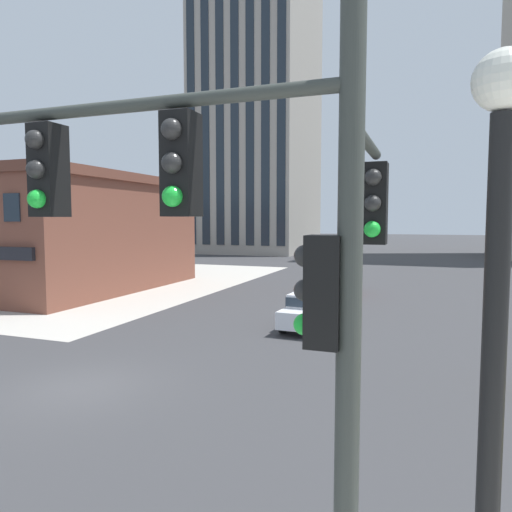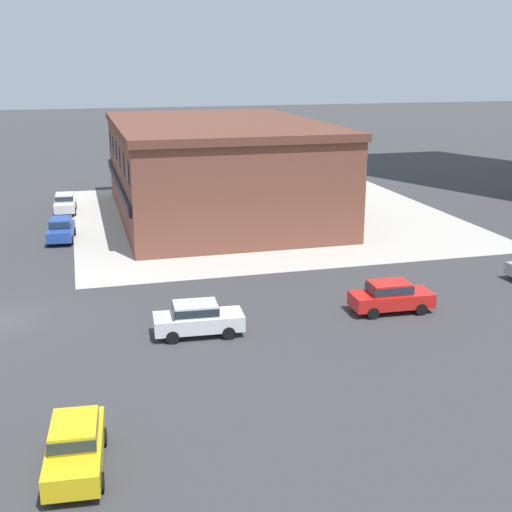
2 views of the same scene
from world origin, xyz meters
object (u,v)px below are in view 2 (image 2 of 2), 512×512
(car_main_northbound_far, at_px, (391,296))
(car_parked_curb, at_px, (75,444))
(car_main_mid, at_px, (65,202))
(car_main_southbound_far, at_px, (197,318))
(car_cross_far, at_px, (61,228))

(car_main_northbound_far, xyz_separation_m, car_parked_curb, (10.71, -16.60, 0.00))
(car_main_northbound_far, height_order, car_main_mid, same)
(car_main_mid, bearing_deg, car_main_southbound_far, 11.79)
(car_main_northbound_far, bearing_deg, car_parked_curb, -57.16)
(car_main_southbound_far, relative_size, car_main_mid, 1.01)
(car_main_southbound_far, bearing_deg, car_cross_far, -162.20)
(car_main_northbound_far, bearing_deg, car_main_southbound_far, -87.38)
(car_main_southbound_far, xyz_separation_m, car_cross_far, (-20.66, -6.63, 0.00))
(car_cross_far, bearing_deg, car_parked_curb, 1.24)
(car_parked_curb, bearing_deg, car_main_southbound_far, 149.74)
(car_parked_curb, distance_m, car_cross_far, 30.89)
(car_parked_curb, height_order, car_cross_far, same)
(car_main_southbound_far, height_order, car_main_mid, same)
(car_main_southbound_far, height_order, car_cross_far, same)
(car_main_southbound_far, xyz_separation_m, car_main_mid, (-30.56, -6.38, 0.00))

